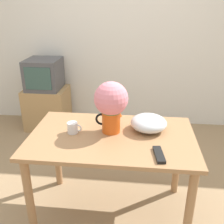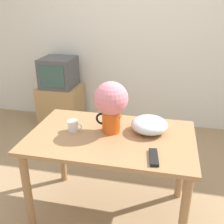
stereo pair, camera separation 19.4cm
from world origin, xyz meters
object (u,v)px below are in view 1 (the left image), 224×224
Objects in this scene: coffee_mug at (73,128)px; white_bowl at (149,123)px; flower_vase at (111,103)px; tv_set at (44,74)px.

coffee_mug is 0.58m from white_bowl.
flower_vase is 1.42× the size of white_bowl.
flower_vase reaches higher than white_bowl.
tv_set is (-1.05, 1.47, -0.21)m from flower_vase.
flower_vase is 0.87× the size of tv_set.
tv_set reaches higher than white_bowl.
white_bowl is (0.28, 0.06, -0.17)m from flower_vase.
flower_vase is 0.34m from white_bowl.
white_bowl is at bearing -46.59° from tv_set.
flower_vase is at bearing -168.73° from white_bowl.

